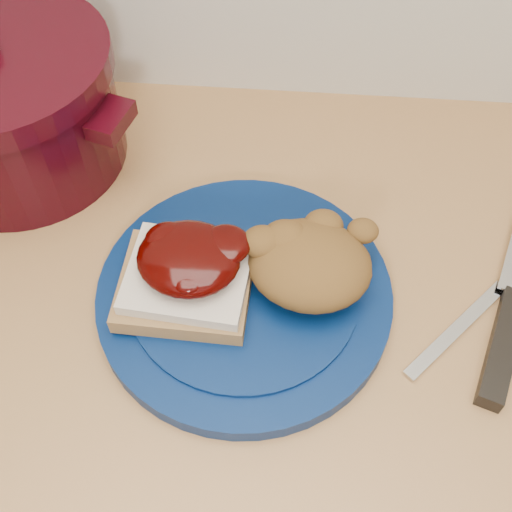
# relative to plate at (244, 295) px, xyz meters

# --- Properties ---
(base_cabinet) EXTENTS (4.00, 0.60, 0.86)m
(base_cabinet) POSITION_rel_plate_xyz_m (0.06, 0.02, -0.48)
(base_cabinet) COLOR beige
(base_cabinet) RESTS_ON floor
(plate) EXTENTS (0.33, 0.33, 0.02)m
(plate) POSITION_rel_plate_xyz_m (0.00, 0.00, 0.00)
(plate) COLOR #051B48
(plate) RESTS_ON wood_countertop
(sandwich) EXTENTS (0.13, 0.11, 0.06)m
(sandwich) POSITION_rel_plate_xyz_m (-0.05, -0.01, 0.04)
(sandwich) COLOR olive
(sandwich) RESTS_ON plate
(stuffing_mound) EXTENTS (0.13, 0.12, 0.06)m
(stuffing_mound) POSITION_rel_plate_xyz_m (0.06, 0.01, 0.04)
(stuffing_mound) COLOR brown
(stuffing_mound) RESTS_ON plate
(chef_knife) EXTENTS (0.14, 0.33, 0.02)m
(chef_knife) POSITION_rel_plate_xyz_m (0.27, 0.01, 0.00)
(chef_knife) COLOR black
(chef_knife) RESTS_ON wood_countertop
(butter_knife) EXTENTS (0.13, 0.13, 0.00)m
(butter_knife) POSITION_rel_plate_xyz_m (0.22, -0.01, -0.01)
(butter_knife) COLOR silver
(butter_knife) RESTS_ON wood_countertop
(dutch_oven) EXTENTS (0.31, 0.31, 0.16)m
(dutch_oven) POSITION_rel_plate_xyz_m (-0.28, 0.18, 0.06)
(dutch_oven) COLOR black
(dutch_oven) RESTS_ON wood_countertop
(pepper_grinder) EXTENTS (0.06, 0.06, 0.12)m
(pepper_grinder) POSITION_rel_plate_xyz_m (-0.23, 0.24, 0.05)
(pepper_grinder) COLOR black
(pepper_grinder) RESTS_ON wood_countertop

